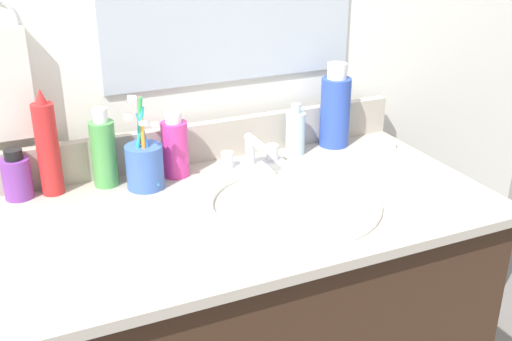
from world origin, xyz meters
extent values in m
cube|color=#B2A899|center=(0.00, 0.00, 0.81)|extent=(0.99, 0.53, 0.02)
cube|color=#B2A899|center=(0.00, 0.25, 0.86)|extent=(0.99, 0.02, 0.09)
cube|color=white|center=(0.00, 0.31, 0.65)|extent=(2.09, 0.04, 1.30)
cube|color=silver|center=(-0.40, 0.27, 1.04)|extent=(0.11, 0.04, 0.22)
torus|color=white|center=(0.08, -0.04, 0.82)|extent=(0.36, 0.36, 0.02)
ellipsoid|color=white|center=(0.08, -0.04, 0.78)|extent=(0.31, 0.31, 0.11)
cylinder|color=#B2B5BA|center=(0.08, -0.04, 0.74)|extent=(0.04, 0.04, 0.01)
cube|color=silver|center=(0.08, 0.16, 0.82)|extent=(0.16, 0.05, 0.01)
cylinder|color=silver|center=(0.08, 0.16, 0.86)|extent=(0.02, 0.02, 0.06)
cylinder|color=silver|center=(0.08, 0.13, 0.89)|extent=(0.02, 0.09, 0.02)
cylinder|color=silver|center=(0.03, 0.16, 0.85)|extent=(0.03, 0.03, 0.04)
cylinder|color=silver|center=(0.14, 0.16, 0.85)|extent=(0.03, 0.03, 0.04)
cylinder|color=#2D4CB2|center=(0.33, 0.21, 0.90)|extent=(0.07, 0.07, 0.17)
cylinder|color=white|center=(0.33, 0.21, 1.00)|extent=(0.05, 0.05, 0.04)
cylinder|color=#7A3899|center=(-0.40, 0.22, 0.86)|extent=(0.06, 0.06, 0.08)
cylinder|color=black|center=(-0.40, 0.22, 0.91)|extent=(0.04, 0.04, 0.02)
cylinder|color=silver|center=(0.22, 0.20, 0.87)|extent=(0.05, 0.05, 0.10)
cylinder|color=silver|center=(0.22, 0.20, 0.93)|extent=(0.02, 0.02, 0.02)
cylinder|color=#4C9E4C|center=(-0.23, 0.21, 0.89)|extent=(0.05, 0.05, 0.14)
cylinder|color=white|center=(-0.23, 0.21, 0.97)|extent=(0.03, 0.03, 0.03)
cylinder|color=red|center=(-0.33, 0.21, 0.91)|extent=(0.04, 0.04, 0.19)
cone|color=red|center=(-0.33, 0.21, 1.03)|extent=(0.02, 0.02, 0.03)
cylinder|color=#D8338C|center=(-0.08, 0.20, 0.88)|extent=(0.06, 0.06, 0.12)
cylinder|color=white|center=(-0.08, 0.20, 0.95)|extent=(0.03, 0.03, 0.02)
cylinder|color=#3F66B7|center=(-0.15, 0.16, 0.87)|extent=(0.08, 0.08, 0.09)
cylinder|color=#26B2B2|center=(-0.17, 0.16, 0.91)|extent=(0.04, 0.02, 0.17)
cube|color=white|center=(-0.18, 0.15, 0.98)|extent=(0.01, 0.02, 0.01)
cylinder|color=orange|center=(-0.16, 0.15, 0.91)|extent=(0.01, 0.04, 0.15)
cube|color=white|center=(-0.16, 0.13, 0.97)|extent=(0.01, 0.02, 0.01)
cylinder|color=#D8333F|center=(-0.16, 0.18, 0.92)|extent=(0.01, 0.03, 0.19)
cube|color=white|center=(-0.16, 0.19, 1.00)|extent=(0.01, 0.02, 0.01)
cylinder|color=blue|center=(-0.15, 0.15, 0.91)|extent=(0.03, 0.05, 0.15)
cube|color=white|center=(-0.14, 0.13, 0.97)|extent=(0.01, 0.02, 0.01)
cylinder|color=green|center=(-0.16, 0.18, 0.92)|extent=(0.02, 0.04, 0.19)
cube|color=white|center=(-0.16, 0.19, 1.00)|extent=(0.01, 0.02, 0.01)
cube|color=white|center=(0.42, 0.15, 0.83)|extent=(0.06, 0.04, 0.02)
camera|label=1|loc=(-0.44, -1.03, 1.38)|focal=44.36mm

